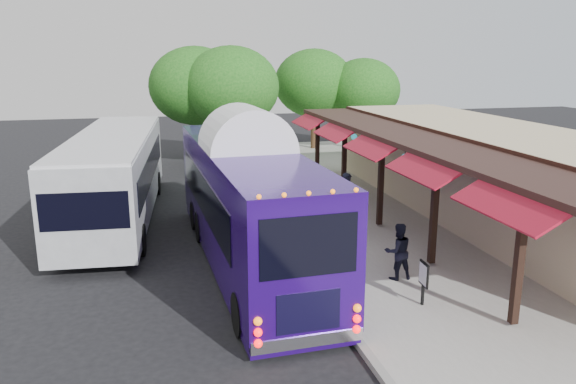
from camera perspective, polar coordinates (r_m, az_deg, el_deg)
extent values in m
plane|color=black|center=(16.25, 2.24, -9.03)|extent=(90.00, 90.00, 0.00)
cube|color=#9E9B93|center=(21.47, 12.23, -3.36)|extent=(10.00, 40.00, 0.15)
cube|color=gray|center=(19.87, -0.78, -4.45)|extent=(0.20, 40.00, 0.16)
cube|color=#C9B98B|center=(22.77, 20.41, 1.55)|extent=(5.00, 20.00, 3.60)
cube|color=black|center=(21.21, 15.07, 5.21)|extent=(0.06, 20.00, 0.60)
cube|color=#331E19|center=(20.70, 12.45, 5.44)|extent=(2.60, 20.00, 0.18)
cube|color=black|center=(13.83, 22.45, -6.31)|extent=(0.18, 0.18, 3.16)
cube|color=maroon|center=(13.20, 21.47, -1.04)|extent=(1.00, 3.20, 0.57)
cube|color=black|center=(17.04, 14.63, -1.97)|extent=(0.18, 0.18, 3.16)
cube|color=maroon|center=(16.53, 13.60, 2.41)|extent=(1.00, 3.20, 0.57)
cube|color=black|center=(20.52, 9.40, 0.98)|extent=(0.18, 0.18, 3.16)
cube|color=maroon|center=(20.11, 8.42, 4.65)|extent=(1.00, 3.20, 0.57)
cube|color=black|center=(24.17, 5.72, 3.05)|extent=(0.18, 0.18, 3.16)
cube|color=maroon|center=(23.82, 4.82, 6.19)|extent=(1.00, 3.20, 0.57)
cube|color=black|center=(27.92, 3.00, 4.56)|extent=(0.18, 0.18, 3.16)
cube|color=maroon|center=(27.61, 2.18, 7.29)|extent=(1.00, 3.20, 0.57)
sphere|color=#176E81|center=(15.33, 19.76, 0.05)|extent=(0.26, 0.26, 0.26)
sphere|color=#176E81|center=(19.59, 11.80, 3.46)|extent=(0.26, 0.26, 0.26)
sphere|color=#176E81|center=(24.14, 6.73, 5.59)|extent=(0.26, 0.26, 0.26)
cube|color=#250864|center=(17.09, -4.16, -0.75)|extent=(3.06, 12.05, 3.14)
cube|color=#250864|center=(17.60, -4.06, -6.17)|extent=(3.00, 11.93, 0.35)
ellipsoid|color=white|center=(16.77, -4.25, 4.37)|extent=(3.05, 11.81, 0.56)
cube|color=black|center=(11.33, 0.91, -5.66)|extent=(2.08, 0.12, 1.30)
cube|color=silver|center=(12.26, 0.78, -14.93)|extent=(2.49, 0.29, 0.28)
sphere|color=#FF0C0C|center=(11.87, -4.38, -14.60)|extent=(0.18, 0.18, 0.18)
sphere|color=#FF0C0C|center=(12.36, 5.94, -13.42)|extent=(0.18, 0.18, 0.18)
cylinder|color=black|center=(13.22, -5.69, -12.26)|extent=(0.34, 1.05, 1.04)
cylinder|color=black|center=(13.68, 4.08, -11.28)|extent=(0.34, 1.05, 1.04)
cylinder|color=black|center=(21.02, -8.94, -2.32)|extent=(0.34, 1.05, 1.04)
cylinder|color=black|center=(21.31, -2.76, -1.94)|extent=(0.34, 1.05, 1.04)
cube|color=#96999E|center=(22.65, -17.15, 1.80)|extent=(3.69, 12.68, 2.88)
cube|color=black|center=(22.74, -20.63, 2.20)|extent=(0.86, 10.60, 1.09)
cube|color=black|center=(22.56, -13.72, 2.61)|extent=(0.86, 10.60, 1.09)
cube|color=silver|center=(22.41, -17.42, 5.51)|extent=(3.62, 12.42, 0.11)
cylinder|color=black|center=(18.90, -21.35, -4.99)|extent=(0.39, 1.06, 1.04)
cylinder|color=black|center=(18.70, -13.73, -4.61)|extent=(0.39, 1.06, 1.04)
cylinder|color=black|center=(26.69, -19.21, 0.55)|extent=(0.39, 1.06, 1.04)
cylinder|color=black|center=(26.55, -13.84, 0.86)|extent=(0.39, 1.06, 1.04)
imported|color=black|center=(20.73, 6.03, -0.71)|extent=(0.77, 0.56, 1.95)
imported|color=black|center=(16.04, 11.11, -5.93)|extent=(0.79, 0.62, 1.62)
imported|color=black|center=(26.89, -2.74, 2.61)|extent=(1.11, 0.55, 1.84)
imported|color=black|center=(29.34, -3.04, 3.66)|extent=(1.29, 0.79, 1.94)
cube|color=black|center=(14.65, 13.58, -9.04)|extent=(0.07, 0.07, 1.14)
cube|color=black|center=(14.55, 13.64, -8.10)|extent=(0.07, 0.52, 0.62)
cube|color=white|center=(14.53, 13.53, -8.12)|extent=(0.04, 0.43, 0.52)
cylinder|color=#382314|center=(32.06, -5.63, 5.24)|extent=(0.36, 0.36, 3.06)
ellipsoid|color=#154D13|center=(31.75, -5.76, 10.58)|extent=(5.29, 5.29, 4.50)
cylinder|color=#382314|center=(37.63, 2.61, 6.53)|extent=(0.36, 0.36, 3.01)
ellipsoid|color=#154D13|center=(37.37, 2.66, 11.00)|extent=(5.19, 5.19, 4.41)
cylinder|color=#382314|center=(37.29, 7.53, 6.15)|extent=(0.36, 0.36, 2.74)
ellipsoid|color=#154D13|center=(37.03, 7.66, 10.25)|extent=(4.73, 4.73, 4.02)
cylinder|color=#382314|center=(33.47, -9.19, 5.49)|extent=(0.36, 0.36, 3.06)
ellipsoid|color=#154D13|center=(33.17, -9.39, 10.60)|extent=(5.28, 5.28, 4.49)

